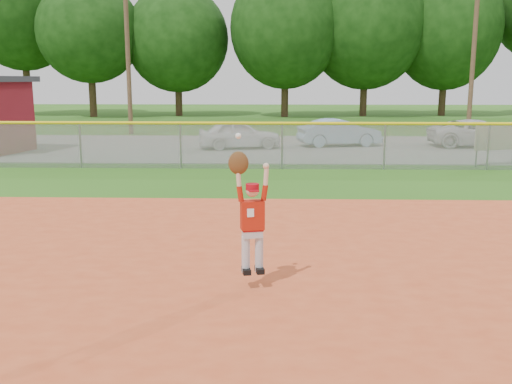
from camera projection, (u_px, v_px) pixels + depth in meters
ground at (289, 267)px, 8.96m from camera, size 120.00×120.00×0.00m
clay_infield at (296, 356)px, 6.01m from camera, size 24.00×16.00×0.04m
parking_strip at (280, 147)px, 24.64m from camera, size 44.00×10.00×0.03m
car_white_a at (239, 134)px, 24.04m from camera, size 3.69×2.10×1.18m
car_blue at (339, 132)px, 24.92m from camera, size 3.77×2.00×1.18m
car_white_b at (478, 133)px, 24.68m from camera, size 4.21×1.95×1.17m
sponsor_sign at (496, 138)px, 19.17m from camera, size 1.59×0.57×1.48m
outfield_fence at (282, 142)px, 18.59m from camera, size 40.06×0.10×1.55m
power_lines at (299, 45)px, 29.59m from camera, size 19.40×0.24×9.00m
tree_line at (291, 19)px, 44.64m from camera, size 62.37×13.00×14.43m
ballplayer at (250, 214)px, 7.75m from camera, size 0.56×0.28×1.94m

